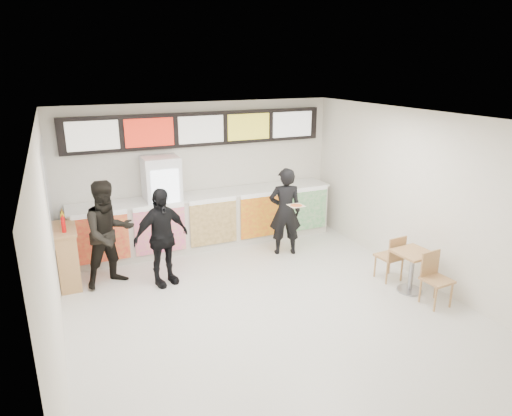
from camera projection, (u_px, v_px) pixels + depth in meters
floor at (271, 312)px, 7.17m from camera, size 7.00×7.00×0.00m
ceiling at (273, 120)px, 6.27m from camera, size 7.00×7.00×0.00m
wall_back at (201, 173)px, 9.77m from camera, size 6.00×0.00×6.00m
wall_left at (50, 255)px, 5.56m from camera, size 0.00×7.00×7.00m
wall_right at (428, 199)px, 7.88m from camera, size 0.00×7.00×7.00m
service_counter at (208, 220)px, 9.70m from camera, size 5.56×0.77×1.14m
menu_board at (200, 129)px, 9.41m from camera, size 5.50×0.14×0.70m
drinks_fridge at (163, 205)px, 9.22m from camera, size 0.70×0.67×2.00m
mirror_panel at (48, 188)px, 7.63m from camera, size 0.01×2.00×1.50m
customer_main at (285, 211)px, 9.18m from camera, size 0.76×0.61×1.80m
customer_left at (109, 234)px, 7.85m from camera, size 1.09×0.96×1.88m
customer_mid at (161, 237)px, 7.87m from camera, size 1.10×0.70×1.75m
pizza_slice at (296, 205)px, 8.71m from camera, size 0.36×0.36×0.02m
cafe_table at (412, 264)px, 7.70m from camera, size 0.62×1.50×0.86m
condiment_ledge at (68, 255)px, 7.97m from camera, size 0.38×0.94×1.25m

